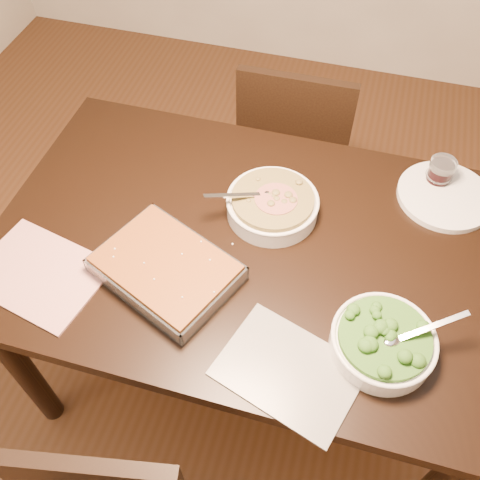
# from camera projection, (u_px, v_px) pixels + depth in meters

# --- Properties ---
(ground) EXTENTS (4.00, 4.00, 0.00)m
(ground) POSITION_uv_depth(u_px,v_px,m) (247.00, 362.00, 2.03)
(ground) COLOR #4A2A15
(ground) RESTS_ON ground
(table) EXTENTS (1.40, 0.90, 0.75)m
(table) POSITION_uv_depth(u_px,v_px,m) (250.00, 262.00, 1.52)
(table) COLOR black
(table) RESTS_ON ground
(magazine_a) EXTENTS (0.37, 0.30, 0.01)m
(magazine_a) POSITION_uv_depth(u_px,v_px,m) (39.00, 273.00, 1.37)
(magazine_a) COLOR #AF3232
(magazine_a) RESTS_ON table
(magazine_b) EXTENTS (0.36, 0.30, 0.01)m
(magazine_b) POSITION_uv_depth(u_px,v_px,m) (289.00, 371.00, 1.21)
(magazine_b) COLOR #222329
(magazine_b) RESTS_ON table
(coaster) EXTENTS (0.11, 0.11, 0.00)m
(coaster) POSITION_uv_depth(u_px,v_px,m) (436.00, 183.00, 1.57)
(coaster) COLOR white
(coaster) RESTS_ON table
(stew_bowl) EXTENTS (0.26, 0.26, 0.10)m
(stew_bowl) POSITION_uv_depth(u_px,v_px,m) (272.00, 204.00, 1.48)
(stew_bowl) COLOR white
(stew_bowl) RESTS_ON table
(broccoli_bowl) EXTENTS (0.26, 0.24, 0.09)m
(broccoli_bowl) POSITION_uv_depth(u_px,v_px,m) (383.00, 341.00, 1.22)
(broccoli_bowl) COLOR white
(broccoli_bowl) RESTS_ON table
(baking_dish) EXTENTS (0.41, 0.36, 0.06)m
(baking_dish) POSITION_uv_depth(u_px,v_px,m) (166.00, 269.00, 1.35)
(baking_dish) COLOR silver
(baking_dish) RESTS_ON table
(wine_tumbler) EXTENTS (0.07, 0.07, 0.08)m
(wine_tumbler) POSITION_uv_depth(u_px,v_px,m) (440.00, 172.00, 1.54)
(wine_tumbler) COLOR black
(wine_tumbler) RESTS_ON coaster
(dinner_plate) EXTENTS (0.27, 0.27, 0.02)m
(dinner_plate) POSITION_uv_depth(u_px,v_px,m) (445.00, 196.00, 1.53)
(dinner_plate) COLOR silver
(dinner_plate) RESTS_ON table
(chair_far) EXTENTS (0.41, 0.41, 0.86)m
(chair_far) POSITION_uv_depth(u_px,v_px,m) (295.00, 144.00, 2.07)
(chair_far) COLOR black
(chair_far) RESTS_ON ground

